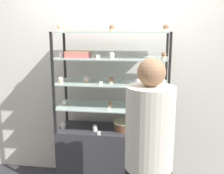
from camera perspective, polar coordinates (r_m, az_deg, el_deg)
The scene contains 31 objects.
back_wall at distance 3.08m, azimuth 0.89°, elevation 3.54°, with size 8.00×0.05×2.60m.
display_base at distance 3.04m, azimuth -0.00°, elevation -15.37°, with size 1.16×0.42×0.71m.
display_riser_lower at distance 2.81m, azimuth -0.00°, elevation -4.48°, with size 1.16×0.42×0.26m.
display_riser_middle at distance 2.75m, azimuth -0.00°, elevation 0.70°, with size 1.16×0.42×0.26m.
display_riser_upper at distance 2.71m, azimuth -0.00°, elevation 6.09°, with size 1.16×0.42×0.26m.
display_riser_top at distance 2.70m, azimuth -0.00°, elevation 11.58°, with size 1.16×0.42×0.26m.
layer_cake_centerpiece at distance 2.84m, azimuth 2.51°, elevation -8.41°, with size 0.21×0.21×0.10m.
sheet_cake_frosted at distance 2.74m, azimuth -7.36°, elevation 7.09°, with size 0.25×0.18×0.06m.
cupcake_0 at distance 2.95m, azimuth -10.59°, elevation -8.15°, with size 0.05×0.05×0.07m.
cupcake_1 at distance 2.83m, azimuth -3.72°, elevation -8.86°, with size 0.05×0.05×0.07m.
cupcake_2 at distance 2.76m, azimuth 10.62°, elevation -9.57°, with size 0.05×0.05×0.07m.
price_tag_0 at distance 2.72m, azimuth -2.82°, elevation -9.99°, with size 0.04×0.00×0.04m.
cupcake_3 at distance 2.88m, azimuth -10.29°, elevation -3.36°, with size 0.05×0.05×0.06m.
cupcake_4 at distance 2.76m, azimuth -0.37°, elevation -3.82°, with size 0.05×0.05×0.06m.
cupcake_5 at distance 2.68m, azimuth 10.84°, elevation -4.53°, with size 0.05×0.05×0.06m.
price_tag_1 at distance 2.62m, azimuth -0.64°, elevation -4.85°, with size 0.04×0.00×0.04m.
cupcake_6 at distance 2.77m, azimuth -11.13°, elevation 1.55°, with size 0.05×0.05×0.06m.
cupcake_7 at distance 2.75m, azimuth -5.62°, elevation 1.68°, with size 0.05×0.05×0.06m.
cupcake_8 at distance 2.68m, azimuth -0.10°, elevation 1.46°, with size 0.05×0.05×0.06m.
cupcake_9 at distance 2.63m, azimuth 5.69°, elevation 1.16°, with size 0.05×0.05×0.06m.
cupcake_10 at distance 2.67m, azimuth 10.96°, elevation 1.17°, with size 0.05×0.05×0.06m.
price_tag_2 at distance 2.57m, azimuth -2.39°, elevation 0.76°, with size 0.04×0.00×0.04m.
cupcake_11 at distance 2.76m, azimuth -10.99°, elevation 6.99°, with size 0.05×0.05×0.06m.
cupcake_12 at distance 2.60m, azimuth -0.02°, elevation 6.90°, with size 0.05×0.05×0.06m.
cupcake_13 at distance 2.64m, azimuth 11.23°, elevation 6.75°, with size 0.05×0.05×0.06m.
price_tag_3 at distance 2.53m, azimuth -3.06°, elevation 6.54°, with size 0.04×0.00×0.04m.
cupcake_14 at distance 2.75m, azimuth -11.28°, elevation 12.44°, with size 0.05×0.05×0.07m.
cupcake_15 at distance 2.59m, azimuth -0.01°, elevation 12.69°, with size 0.05×0.05×0.07m.
cupcake_16 at distance 2.58m, azimuth 11.62°, elevation 12.45°, with size 0.05×0.05×0.07m.
price_tag_4 at distance 2.48m, azimuth 8.54°, elevation 12.30°, with size 0.04×0.00×0.04m.
customer_figure at distance 2.09m, azimuth 8.04°, elevation -14.14°, with size 0.37×0.37×1.57m.
Camera 1 is at (0.36, -2.67, 1.76)m, focal length 42.00 mm.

